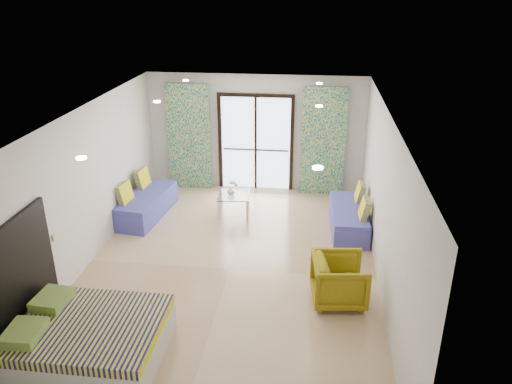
# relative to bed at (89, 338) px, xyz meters

# --- Properties ---
(floor) EXTENTS (5.00, 7.50, 0.01)m
(floor) POSITION_rel_bed_xyz_m (1.48, 2.34, -0.27)
(floor) COLOR tan
(floor) RESTS_ON ground
(ceiling) EXTENTS (5.00, 7.50, 0.01)m
(ceiling) POSITION_rel_bed_xyz_m (1.48, 2.34, 2.43)
(ceiling) COLOR silver
(ceiling) RESTS_ON ground
(wall_back) EXTENTS (5.00, 0.01, 2.70)m
(wall_back) POSITION_rel_bed_xyz_m (1.48, 6.09, 1.08)
(wall_back) COLOR silver
(wall_back) RESTS_ON ground
(wall_front) EXTENTS (5.00, 0.01, 2.70)m
(wall_front) POSITION_rel_bed_xyz_m (1.48, -1.41, 1.08)
(wall_front) COLOR silver
(wall_front) RESTS_ON ground
(wall_left) EXTENTS (0.01, 7.50, 2.70)m
(wall_left) POSITION_rel_bed_xyz_m (-1.02, 2.34, 1.08)
(wall_left) COLOR silver
(wall_left) RESTS_ON ground
(wall_right) EXTENTS (0.01, 7.50, 2.70)m
(wall_right) POSITION_rel_bed_xyz_m (3.98, 2.34, 1.08)
(wall_right) COLOR silver
(wall_right) RESTS_ON ground
(balcony_door) EXTENTS (1.76, 0.08, 2.28)m
(balcony_door) POSITION_rel_bed_xyz_m (1.48, 6.06, 0.99)
(balcony_door) COLOR black
(balcony_door) RESTS_ON floor
(balcony_rail) EXTENTS (1.52, 0.03, 0.04)m
(balcony_rail) POSITION_rel_bed_xyz_m (1.48, 6.07, 0.68)
(balcony_rail) COLOR #595451
(balcony_rail) RESTS_ON balcony_door
(curtain_left) EXTENTS (1.00, 0.10, 2.50)m
(curtain_left) POSITION_rel_bed_xyz_m (-0.07, 5.91, 0.98)
(curtain_left) COLOR beige
(curtain_left) RESTS_ON floor
(curtain_right) EXTENTS (1.00, 0.10, 2.50)m
(curtain_right) POSITION_rel_bed_xyz_m (3.03, 5.91, 0.98)
(curtain_right) COLOR beige
(curtain_right) RESTS_ON floor
(downlight_a) EXTENTS (0.12, 0.12, 0.02)m
(downlight_a) POSITION_rel_bed_xyz_m (0.08, 0.34, 2.40)
(downlight_a) COLOR #FFE0B2
(downlight_a) RESTS_ON ceiling
(downlight_b) EXTENTS (0.12, 0.12, 0.02)m
(downlight_b) POSITION_rel_bed_xyz_m (2.88, 0.34, 2.40)
(downlight_b) COLOR #FFE0B2
(downlight_b) RESTS_ON ceiling
(downlight_c) EXTENTS (0.12, 0.12, 0.02)m
(downlight_c) POSITION_rel_bed_xyz_m (0.08, 3.34, 2.40)
(downlight_c) COLOR #FFE0B2
(downlight_c) RESTS_ON ceiling
(downlight_d) EXTENTS (0.12, 0.12, 0.02)m
(downlight_d) POSITION_rel_bed_xyz_m (2.88, 3.34, 2.40)
(downlight_d) COLOR #FFE0B2
(downlight_d) RESTS_ON ceiling
(downlight_e) EXTENTS (0.12, 0.12, 0.02)m
(downlight_e) POSITION_rel_bed_xyz_m (0.08, 5.34, 2.40)
(downlight_e) COLOR #FFE0B2
(downlight_e) RESTS_ON ceiling
(downlight_f) EXTENTS (0.12, 0.12, 0.02)m
(downlight_f) POSITION_rel_bed_xyz_m (2.88, 5.34, 2.40)
(downlight_f) COLOR #FFE0B2
(downlight_f) RESTS_ON ceiling
(headboard) EXTENTS (0.06, 2.10, 1.50)m
(headboard) POSITION_rel_bed_xyz_m (-0.98, 0.00, 0.78)
(headboard) COLOR black
(headboard) RESTS_ON floor
(switch_plate) EXTENTS (0.02, 0.10, 0.10)m
(switch_plate) POSITION_rel_bed_xyz_m (-0.99, 1.25, 0.78)
(switch_plate) COLOR silver
(switch_plate) RESTS_ON wall_left
(bed) EXTENTS (1.88, 1.53, 0.65)m
(bed) POSITION_rel_bed_xyz_m (0.00, 0.00, 0.00)
(bed) COLOR silver
(bed) RESTS_ON floor
(daybed_left) EXTENTS (0.89, 1.86, 0.88)m
(daybed_left) POSITION_rel_bed_xyz_m (-0.64, 4.23, 0.00)
(daybed_left) COLOR #4747AA
(daybed_left) RESTS_ON floor
(daybed_right) EXTENTS (0.73, 1.75, 0.85)m
(daybed_right) POSITION_rel_bed_xyz_m (3.59, 4.10, -0.01)
(daybed_right) COLOR #4747AA
(daybed_right) RESTS_ON floor
(coffee_table) EXTENTS (0.74, 0.74, 0.77)m
(coffee_table) POSITION_rel_bed_xyz_m (1.19, 4.55, 0.12)
(coffee_table) COLOR silver
(coffee_table) RESTS_ON floor
(vase) EXTENTS (0.21, 0.22, 0.16)m
(vase) POSITION_rel_bed_xyz_m (1.13, 4.55, 0.26)
(vase) COLOR white
(vase) RESTS_ON coffee_table
(armchair) EXTENTS (0.84, 0.88, 0.82)m
(armchair) POSITION_rel_bed_xyz_m (3.31, 1.63, 0.14)
(armchair) COLOR olive
(armchair) RESTS_ON floor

